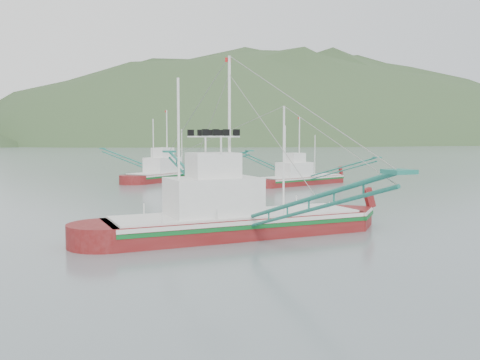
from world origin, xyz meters
name	(u,v)px	position (x,y,z in m)	size (l,w,h in m)	color
ground	(280,240)	(0.00, 0.00, 0.00)	(1200.00, 1200.00, 0.00)	slate
main_boat	(234,209)	(-2.01, 2.42, 1.73)	(16.46, 29.78, 12.05)	maroon
bg_boat_far	(169,164)	(6.25, 45.79, 2.29)	(19.44, 23.88, 10.78)	maroon
bg_boat_right	(301,171)	(20.20, 32.43, 1.80)	(13.40, 22.91, 9.50)	maroon
headland_right	(292,143)	(240.00, 430.00, 0.00)	(684.00, 432.00, 306.00)	#314B26
ridge_distant	(54,143)	(30.00, 560.00, 0.00)	(960.00, 400.00, 240.00)	slate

